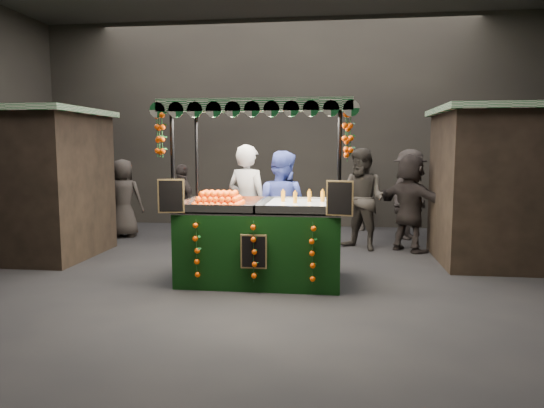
# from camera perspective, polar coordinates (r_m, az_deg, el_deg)

# --- Properties ---
(ground) EXTENTS (12.00, 12.00, 0.00)m
(ground) POSITION_cam_1_polar(r_m,az_deg,el_deg) (7.56, -2.53, -8.34)
(ground) COLOR black
(ground) RESTS_ON ground
(market_hall) EXTENTS (12.10, 10.10, 5.05)m
(market_hall) POSITION_cam_1_polar(r_m,az_deg,el_deg) (7.44, -2.66, 17.71)
(market_hall) COLOR black
(market_hall) RESTS_ON ground
(neighbour_stall_left) EXTENTS (3.00, 2.20, 2.60)m
(neighbour_stall_left) POSITION_cam_1_polar(r_m,az_deg,el_deg) (9.97, -27.28, 2.18)
(neighbour_stall_left) COLOR black
(neighbour_stall_left) RESTS_ON ground
(neighbour_stall_right) EXTENTS (3.00, 2.20, 2.60)m
(neighbour_stall_right) POSITION_cam_1_polar(r_m,az_deg,el_deg) (9.27, 27.13, 1.91)
(neighbour_stall_right) COLOR black
(neighbour_stall_right) RESTS_ON ground
(juice_stall) EXTENTS (2.64, 1.55, 2.56)m
(juice_stall) POSITION_cam_1_polar(r_m,az_deg,el_deg) (7.16, -1.26, -2.65)
(juice_stall) COLOR black
(juice_stall) RESTS_ON ground
(vendor_grey) EXTENTS (0.85, 0.71, 1.98)m
(vendor_grey) POSITION_cam_1_polar(r_m,az_deg,el_deg) (8.12, -2.82, -0.19)
(vendor_grey) COLOR slate
(vendor_grey) RESTS_ON ground
(vendor_blue) EXTENTS (1.10, 0.98, 1.88)m
(vendor_blue) POSITION_cam_1_polar(r_m,az_deg,el_deg) (8.04, 1.03, -0.61)
(vendor_blue) COLOR navy
(vendor_blue) RESTS_ON ground
(shopper_0) EXTENTS (0.63, 0.47, 1.58)m
(shopper_0) POSITION_cam_1_polar(r_m,az_deg,el_deg) (10.76, -24.48, -0.19)
(shopper_0) COLOR #2C2524
(shopper_0) RESTS_ON ground
(shopper_1) EXTENTS (1.18, 1.15, 1.92)m
(shopper_1) POSITION_cam_1_polar(r_m,az_deg,el_deg) (9.54, 10.26, 0.54)
(shopper_1) COLOR #2D2925
(shopper_1) RESTS_ON ground
(shopper_2) EXTENTS (0.94, 0.91, 1.58)m
(shopper_2) POSITION_cam_1_polar(r_m,az_deg,el_deg) (10.65, -10.17, 0.25)
(shopper_2) COLOR #2E2725
(shopper_2) RESTS_ON ground
(shopper_3) EXTENTS (1.28, 1.40, 1.89)m
(shopper_3) POSITION_cam_1_polar(r_m,az_deg,el_deg) (10.87, 15.42, 1.06)
(shopper_3) COLOR black
(shopper_3) RESTS_ON ground
(shopper_4) EXTENTS (0.86, 0.59, 1.68)m
(shopper_4) POSITION_cam_1_polar(r_m,az_deg,el_deg) (11.21, -16.61, 0.65)
(shopper_4) COLOR #2A2522
(shopper_4) RESTS_ON ground
(shopper_5) EXTENTS (1.58, 1.56, 1.82)m
(shopper_5) POSITION_cam_1_polar(r_m,az_deg,el_deg) (9.59, 15.50, 0.13)
(shopper_5) COLOR black
(shopper_5) RESTS_ON ground
(shopper_6) EXTENTS (0.38, 0.58, 1.56)m
(shopper_6) POSITION_cam_1_polar(r_m,az_deg,el_deg) (11.87, 10.26, 0.82)
(shopper_6) COLOR #2C2724
(shopper_6) RESTS_ON ground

